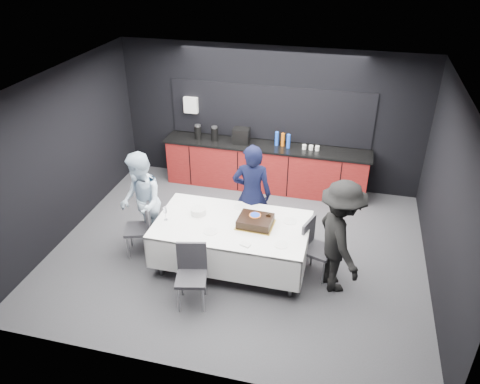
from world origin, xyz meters
name	(u,v)px	position (x,y,z in m)	size (l,w,h in m)	color
ground	(239,249)	(0.00, 0.00, 0.00)	(6.00, 6.00, 0.00)	#424247
room_shell	(238,148)	(0.00, 0.00, 1.86)	(6.04, 5.04, 2.82)	white
kitchenette	(265,163)	(-0.02, 2.22, 0.54)	(4.10, 0.64, 2.05)	maroon
party_table	(232,231)	(0.00, -0.40, 0.64)	(2.32, 1.32, 0.78)	#99999E
cake_assembly	(255,221)	(0.35, -0.35, 0.85)	(0.56, 0.47, 0.17)	gold
plate_stack	(198,211)	(-0.57, -0.27, 0.83)	(0.24, 0.24, 0.10)	white
loose_plate_near	(211,231)	(-0.25, -0.69, 0.78)	(0.22, 0.22, 0.01)	white
loose_plate_right_a	(290,221)	(0.84, -0.13, 0.78)	(0.21, 0.21, 0.01)	white
loose_plate_right_b	(281,245)	(0.82, -0.76, 0.78)	(0.20, 0.20, 0.01)	white
loose_plate_far	(240,207)	(0.01, 0.08, 0.78)	(0.20, 0.20, 0.01)	white
fork_pile	(245,245)	(0.33, -0.89, 0.79)	(0.14, 0.09, 0.02)	white
champagne_flute	(165,211)	(-1.01, -0.55, 0.94)	(0.06, 0.06, 0.22)	white
chair_left	(143,225)	(-1.47, -0.43, 0.53)	(0.53, 0.53, 0.92)	#323237
chair_right	(314,244)	(1.25, -0.28, 0.53)	(0.53, 0.53, 0.92)	#323237
chair_near	(192,270)	(-0.34, -1.31, 0.53)	(0.50, 0.50, 0.92)	#323237
person_center	(252,195)	(0.14, 0.35, 0.88)	(0.64, 0.42, 1.76)	black
person_left	(141,203)	(-1.53, -0.28, 0.85)	(0.82, 0.64, 1.70)	silver
person_right	(340,237)	(1.61, -0.51, 0.88)	(1.13, 0.65, 1.75)	black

